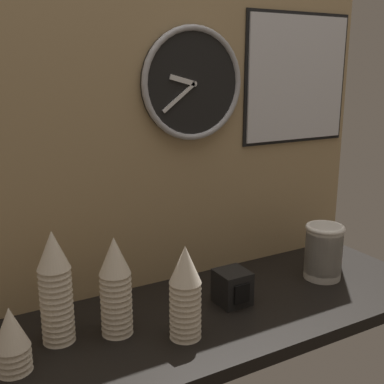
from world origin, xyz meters
TOP-DOWN VIEW (x-y plane):
  - ground_plane at (0.00, 0.00)cm, footprint 160.00×56.00cm
  - wall_tiled_back at (0.00, 26.50)cm, footprint 160.00×3.00cm
  - cup_stack_far_left at (-55.33, -2.97)cm, footprint 8.84×8.84cm
  - cup_stack_center at (-11.40, -10.09)cm, footprint 8.84×8.84cm
  - cup_stack_center_left at (-27.04, 1.04)cm, footprint 8.84×8.84cm
  - cup_stack_left at (-42.27, 5.08)cm, footprint 8.84×8.84cm
  - bowl_stack_far_right at (49.07, -0.48)cm, footprint 13.49×13.49cm
  - wall_clock at (9.89, 23.47)cm, footprint 36.34×2.70cm
  - menu_board at (54.33, 24.35)cm, footprint 46.79×1.32cm
  - napkin_dispenser at (10.81, -0.34)cm, footprint 9.78×10.38cm

SIDE VIEW (x-z plane):
  - ground_plane at x=0.00cm, z-range -4.00..0.00cm
  - napkin_dispenser at x=10.81cm, z-range 0.00..10.72cm
  - cup_stack_far_left at x=-55.33cm, z-range 0.00..17.00cm
  - bowl_stack_far_right at x=49.07cm, z-range 0.41..19.86cm
  - cup_stack_center at x=-11.40cm, z-range 0.00..26.70cm
  - cup_stack_center_left at x=-27.04cm, z-range 0.00..28.32cm
  - cup_stack_left at x=-42.27cm, z-range 0.00..31.56cm
  - wall_tiled_back at x=0.00cm, z-range 0.00..105.00cm
  - wall_clock at x=9.89cm, z-range 48.80..85.14cm
  - menu_board at x=54.33cm, z-range 44.62..91.20cm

